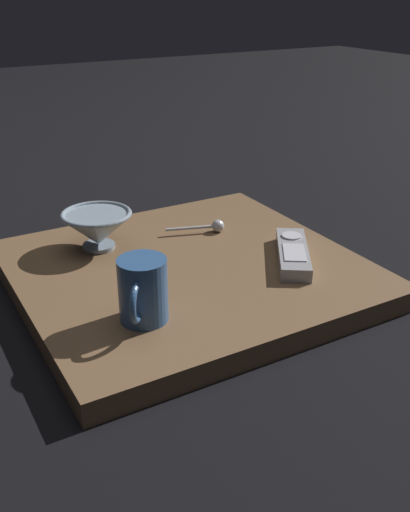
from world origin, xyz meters
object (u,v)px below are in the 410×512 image
coffee_mug (143,291)px  cereal_bowl (97,228)px  tv_remote_near (293,253)px  teaspoon (213,226)px

coffee_mug → cereal_bowl: bearing=173.2°
coffee_mug → tv_remote_near: size_ratio=0.54×
coffee_mug → tv_remote_near: coffee_mug is taller
cereal_bowl → teaspoon: (0.04, 0.22, -0.03)m
cereal_bowl → coffee_mug: size_ratio=1.35×
teaspoon → tv_remote_near: tv_remote_near is taller
teaspoon → tv_remote_near: 0.19m
tv_remote_near → coffee_mug: bearing=-80.1°
cereal_bowl → tv_remote_near: size_ratio=0.73×
cereal_bowl → tv_remote_near: bearing=52.1°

